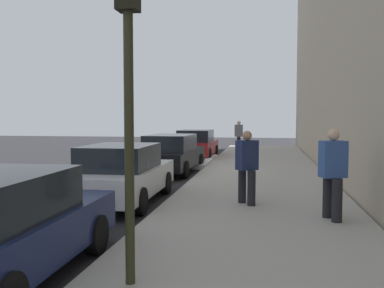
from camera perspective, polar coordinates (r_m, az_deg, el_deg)
The scene contains 12 objects.
ground_plane at distance 17.41m, azimuth -1.99°, elevation -3.74°, with size 56.00×56.00×0.00m, color black.
sidewalk at distance 17.06m, azimuth 8.96°, elevation -3.68°, with size 28.00×4.60×0.15m, color #A39E93.
lane_stripe_centre at distance 18.31m, azimuth -11.87°, elevation -3.44°, with size 28.00×0.14×0.01m, color gold.
snow_bank_curb at distance 20.76m, azimuth 1.85°, elevation -2.23°, with size 4.94×0.56×0.22m, color white.
parked_car_white at distance 11.50m, azimuth -9.04°, elevation -3.83°, with size 4.46×1.94×1.51m.
parked_car_black at distance 17.30m, azimuth -2.66°, elevation -1.26°, with size 4.83×2.04×1.51m.
parked_car_red at distance 22.91m, azimuth 0.55°, elevation -0.04°, with size 4.22×1.95×1.51m.
pedestrian_navy_coat at distance 10.52m, azimuth 7.11°, elevation -2.73°, with size 0.52×0.56×1.75m.
pedestrian_grey_coat at distance 26.52m, azimuth 6.06°, elevation 1.20°, with size 0.59×0.49×1.79m.
pedestrian_blue_coat at distance 9.31m, azimuth 17.76°, elevation -3.42°, with size 0.59×0.57×1.84m.
traffic_light_pole at distance 5.52m, azimuth -8.19°, elevation 10.55°, with size 0.35×0.26×4.07m.
rolling_suitcase at distance 26.12m, azimuth 6.27°, elevation -0.24°, with size 0.34×0.22×0.98m.
Camera 1 is at (-16.92, -3.42, 2.26)m, focal length 41.22 mm.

